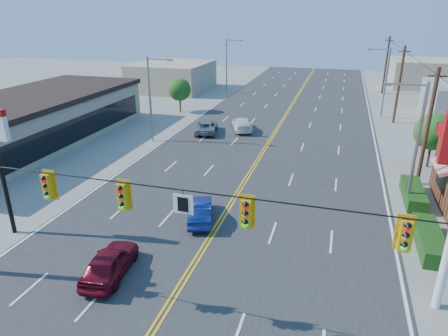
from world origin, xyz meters
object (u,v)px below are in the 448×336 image
(car_magenta, at_px, (110,263))
(car_silver, at_px, (206,127))
(signal_span, at_px, (150,213))
(car_white, at_px, (242,124))
(car_blue, at_px, (200,211))

(car_magenta, height_order, car_silver, car_magenta)
(signal_span, bearing_deg, car_silver, 104.48)
(signal_span, height_order, car_silver, signal_span)
(signal_span, distance_m, car_magenta, 5.76)
(signal_span, distance_m, car_white, 28.45)
(car_white, distance_m, car_silver, 3.83)
(car_silver, bearing_deg, car_magenta, 85.09)
(signal_span, bearing_deg, car_white, 96.94)
(car_silver, bearing_deg, car_white, -163.02)
(signal_span, xyz_separation_m, car_blue, (-1.09, 8.29, -4.25))
(signal_span, distance_m, car_silver, 27.22)
(car_white, height_order, car_silver, car_white)
(car_blue, xyz_separation_m, car_silver, (-5.63, 17.74, -0.00))
(car_blue, bearing_deg, car_white, -101.15)
(car_magenta, xyz_separation_m, car_silver, (-3.33, 24.03, -0.06))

